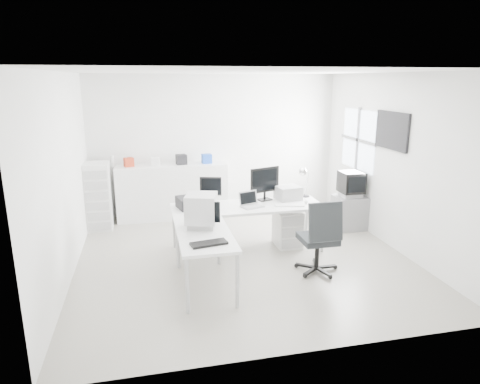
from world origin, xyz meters
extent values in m
cube|color=#B6B4A3|center=(0.00, 0.00, 0.00)|extent=(5.00, 5.00, 0.01)
cube|color=white|center=(0.00, 0.00, 2.80)|extent=(5.00, 5.00, 0.01)
cube|color=silver|center=(0.00, 2.50, 1.40)|extent=(5.00, 0.02, 2.80)
cube|color=silver|center=(-2.50, 0.00, 1.40)|extent=(0.02, 5.00, 2.80)
cube|color=silver|center=(2.50, 0.00, 1.40)|extent=(0.02, 5.00, 2.80)
cube|color=silver|center=(0.84, 0.32, 0.30)|extent=(0.40, 0.50, 0.60)
cube|color=black|center=(-0.71, 0.37, 0.84)|extent=(0.55, 0.47, 0.17)
cube|color=silver|center=(0.79, 0.12, 0.76)|extent=(0.48, 0.23, 0.02)
sphere|color=silver|center=(1.09, 0.17, 0.78)|extent=(0.06, 0.06, 0.06)
cube|color=#A6A6A6|center=(0.89, 0.49, 0.86)|extent=(0.44, 0.39, 0.22)
cube|color=black|center=(-0.71, -1.23, 0.76)|extent=(0.47, 0.25, 0.03)
cube|color=slate|center=(2.22, 0.85, 0.31)|extent=(0.57, 0.46, 0.62)
cube|color=silver|center=(-0.92, 2.24, 0.54)|extent=(2.15, 0.54, 1.08)
cube|color=#A82F18|center=(-1.72, 2.24, 1.16)|extent=(0.21, 0.19, 0.17)
cube|color=silver|center=(-1.22, 2.24, 1.15)|extent=(0.17, 0.16, 0.15)
cube|color=black|center=(-0.72, 2.24, 1.17)|extent=(0.22, 0.21, 0.19)
cube|color=#1944AF|center=(-0.22, 2.24, 1.17)|extent=(0.20, 0.18, 0.18)
cylinder|color=silver|center=(-2.02, 2.28, 1.19)|extent=(0.07, 0.07, 0.22)
cube|color=silver|center=(-2.28, 1.89, 0.62)|extent=(0.43, 0.51, 1.24)
camera|label=1|loc=(-1.41, -6.06, 2.70)|focal=32.00mm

